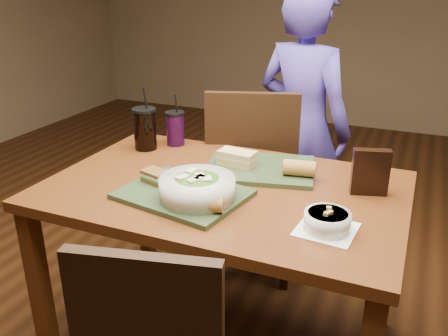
{
  "coord_description": "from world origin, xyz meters",
  "views": [
    {
      "loc": [
        0.63,
        -1.47,
        1.47
      ],
      "look_at": [
        0.0,
        0.0,
        0.82
      ],
      "focal_mm": 38.0,
      "sensor_mm": 36.0,
      "label": 1
    }
  ],
  "objects_px": {
    "chair_far": "(258,176)",
    "tray_near": "(183,194)",
    "sandwich_far": "(237,158)",
    "salad_bowl": "(197,187)",
    "baguette_far": "(299,168)",
    "sandwich_near": "(155,176)",
    "tray_far": "(260,168)",
    "soup_bowl": "(327,221)",
    "dining_table": "(224,207)",
    "chip_bag": "(370,172)",
    "cup_berry": "(175,128)",
    "diner": "(302,129)",
    "baguette_near": "(207,204)",
    "cup_cola": "(145,129)"
  },
  "relations": [
    {
      "from": "chair_far",
      "to": "tray_near",
      "type": "relative_size",
      "value": 2.36
    },
    {
      "from": "tray_near",
      "to": "sandwich_far",
      "type": "relative_size",
      "value": 2.76
    },
    {
      "from": "chair_far",
      "to": "salad_bowl",
      "type": "relative_size",
      "value": 3.86
    },
    {
      "from": "baguette_far",
      "to": "sandwich_near",
      "type": "bearing_deg",
      "value": -150.31
    },
    {
      "from": "chair_far",
      "to": "tray_far",
      "type": "distance_m",
      "value": 0.47
    },
    {
      "from": "soup_bowl",
      "to": "salad_bowl",
      "type": "bearing_deg",
      "value": 178.4
    },
    {
      "from": "dining_table",
      "to": "sandwich_near",
      "type": "xyz_separation_m",
      "value": [
        -0.23,
        -0.11,
        0.13
      ]
    },
    {
      "from": "sandwich_far",
      "to": "chip_bag",
      "type": "height_order",
      "value": "chip_bag"
    },
    {
      "from": "chair_far",
      "to": "cup_berry",
      "type": "distance_m",
      "value": 0.49
    },
    {
      "from": "tray_near",
      "to": "chip_bag",
      "type": "bearing_deg",
      "value": 25.22
    },
    {
      "from": "chair_far",
      "to": "sandwich_near",
      "type": "relative_size",
      "value": 9.16
    },
    {
      "from": "chair_far",
      "to": "soup_bowl",
      "type": "height_order",
      "value": "chair_far"
    },
    {
      "from": "dining_table",
      "to": "sandwich_far",
      "type": "bearing_deg",
      "value": 95.4
    },
    {
      "from": "diner",
      "to": "baguette_near",
      "type": "relative_size",
      "value": 13.84
    },
    {
      "from": "sandwich_far",
      "to": "cup_berry",
      "type": "bearing_deg",
      "value": 155.73
    },
    {
      "from": "tray_far",
      "to": "sandwich_far",
      "type": "distance_m",
      "value": 0.1
    },
    {
      "from": "sandwich_near",
      "to": "cup_berry",
      "type": "xyz_separation_m",
      "value": [
        -0.16,
        0.44,
        0.04
      ]
    },
    {
      "from": "tray_far",
      "to": "soup_bowl",
      "type": "distance_m",
      "value": 0.51
    },
    {
      "from": "sandwich_far",
      "to": "chair_far",
      "type": "bearing_deg",
      "value": 96.93
    },
    {
      "from": "salad_bowl",
      "to": "tray_far",
      "type": "bearing_deg",
      "value": 74.57
    },
    {
      "from": "chair_far",
      "to": "baguette_near",
      "type": "relative_size",
      "value": 9.42
    },
    {
      "from": "tray_near",
      "to": "sandwich_near",
      "type": "relative_size",
      "value": 3.88
    },
    {
      "from": "salad_bowl",
      "to": "soup_bowl",
      "type": "bearing_deg",
      "value": -1.6
    },
    {
      "from": "sandwich_near",
      "to": "cup_cola",
      "type": "xyz_separation_m",
      "value": [
        -0.25,
        0.34,
        0.05
      ]
    },
    {
      "from": "salad_bowl",
      "to": "chip_bag",
      "type": "bearing_deg",
      "value": 30.33
    },
    {
      "from": "dining_table",
      "to": "salad_bowl",
      "type": "xyz_separation_m",
      "value": [
        -0.03,
        -0.17,
        0.15
      ]
    },
    {
      "from": "sandwich_near",
      "to": "cup_berry",
      "type": "distance_m",
      "value": 0.47
    },
    {
      "from": "salad_bowl",
      "to": "cup_berry",
      "type": "bearing_deg",
      "value": 125.42
    },
    {
      "from": "soup_bowl",
      "to": "cup_berry",
      "type": "relative_size",
      "value": 0.78
    },
    {
      "from": "tray_near",
      "to": "tray_far",
      "type": "bearing_deg",
      "value": 63.08
    },
    {
      "from": "sandwich_near",
      "to": "baguette_far",
      "type": "bearing_deg",
      "value": 29.69
    },
    {
      "from": "chip_bag",
      "to": "tray_near",
      "type": "bearing_deg",
      "value": -171.09
    },
    {
      "from": "diner",
      "to": "salad_bowl",
      "type": "height_order",
      "value": "diner"
    },
    {
      "from": "tray_far",
      "to": "baguette_near",
      "type": "xyz_separation_m",
      "value": [
        -0.03,
        -0.43,
        0.04
      ]
    },
    {
      "from": "tray_far",
      "to": "chip_bag",
      "type": "xyz_separation_m",
      "value": [
        0.42,
        -0.05,
        0.07
      ]
    },
    {
      "from": "chair_far",
      "to": "diner",
      "type": "xyz_separation_m",
      "value": [
        0.14,
        0.29,
        0.18
      ]
    },
    {
      "from": "chair_far",
      "to": "cup_berry",
      "type": "height_order",
      "value": "chair_far"
    },
    {
      "from": "baguette_near",
      "to": "cup_cola",
      "type": "xyz_separation_m",
      "value": [
        -0.53,
        0.48,
        0.05
      ]
    },
    {
      "from": "sandwich_far",
      "to": "cup_cola",
      "type": "relative_size",
      "value": 0.53
    },
    {
      "from": "tray_near",
      "to": "cup_berry",
      "type": "bearing_deg",
      "value": 121.21
    },
    {
      "from": "dining_table",
      "to": "chair_far",
      "type": "bearing_deg",
      "value": 96.48
    },
    {
      "from": "cup_cola",
      "to": "diner",
      "type": "bearing_deg",
      "value": 48.82
    },
    {
      "from": "salad_bowl",
      "to": "baguette_far",
      "type": "relative_size",
      "value": 2.13
    },
    {
      "from": "chair_far",
      "to": "baguette_far",
      "type": "distance_m",
      "value": 0.58
    },
    {
      "from": "baguette_near",
      "to": "chip_bag",
      "type": "distance_m",
      "value": 0.59
    },
    {
      "from": "chair_far",
      "to": "diner",
      "type": "bearing_deg",
      "value": 63.95
    },
    {
      "from": "diner",
      "to": "cup_cola",
      "type": "xyz_separation_m",
      "value": [
        -0.56,
        -0.63,
        0.12
      ]
    },
    {
      "from": "sandwich_far",
      "to": "chip_bag",
      "type": "xyz_separation_m",
      "value": [
        0.51,
        -0.03,
        0.04
      ]
    },
    {
      "from": "dining_table",
      "to": "salad_bowl",
      "type": "bearing_deg",
      "value": -98.46
    },
    {
      "from": "tray_far",
      "to": "cup_cola",
      "type": "distance_m",
      "value": 0.56
    }
  ]
}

